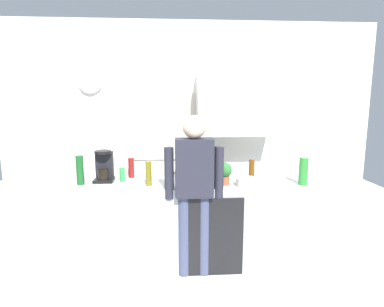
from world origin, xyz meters
TOP-DOWN VIEW (x-y plane):
  - ground_plane at (0.00, 0.00)m, footprint 8.00×8.00m
  - kitchen_counter at (0.00, 0.30)m, footprint 2.65×0.64m
  - dishwasher_panel at (0.21, -0.03)m, footprint 0.56×0.02m
  - back_wall_assembly at (0.06, 0.70)m, footprint 4.25×0.42m
  - coffee_maker at (-0.93, 0.38)m, footprint 0.20×0.20m
  - bottle_green_wine at (-1.14, 0.25)m, footprint 0.07×0.07m
  - bottle_red_vinegar at (-0.66, 0.51)m, footprint 0.06×0.06m
  - bottle_olive_oil at (-0.45, 0.16)m, footprint 0.06×0.06m
  - bottle_amber_beer at (0.63, 0.26)m, footprint 0.06×0.06m
  - bottle_clear_soda at (1.12, 0.09)m, footprint 0.09×0.09m
  - bottle_dark_sauce at (-0.03, 0.51)m, footprint 0.06×0.06m
  - cup_yellow_cup at (0.32, 0.42)m, footprint 0.07×0.07m
  - mixing_bowl at (0.54, 0.08)m, footprint 0.22×0.22m
  - potted_plant at (0.32, 0.14)m, footprint 0.15×0.15m
  - dish_soap at (-0.73, 0.35)m, footprint 0.06×0.06m
  - storage_canister at (0.10, 0.18)m, footprint 0.14×0.14m
  - person_at_sink at (0.00, 0.00)m, footprint 0.57×0.22m

SIDE VIEW (x-z plane):
  - ground_plane at x=0.00m, z-range 0.00..0.00m
  - dishwasher_panel at x=0.21m, z-range 0.00..0.80m
  - kitchen_counter at x=0.00m, z-range 0.00..0.89m
  - mixing_bowl at x=0.54m, z-range 0.89..0.97m
  - cup_yellow_cup at x=0.32m, z-range 0.89..0.97m
  - person_at_sink at x=0.00m, z-range 0.15..1.75m
  - dish_soap at x=-0.73m, z-range 0.88..1.06m
  - storage_canister at x=0.10m, z-range 0.89..1.06m
  - bottle_dark_sauce at x=-0.03m, z-range 0.89..1.07m
  - bottle_red_vinegar at x=-0.66m, z-range 0.89..1.11m
  - bottle_amber_beer at x=0.63m, z-range 0.89..1.12m
  - bottle_olive_oil at x=-0.45m, z-range 0.89..1.14m
  - potted_plant at x=0.32m, z-range 0.90..1.13m
  - bottle_clear_soda at x=1.12m, z-range 0.89..1.17m
  - coffee_maker at x=-0.93m, z-range 0.87..1.20m
  - bottle_green_wine at x=-1.14m, z-range 0.89..1.19m
  - back_wall_assembly at x=0.06m, z-range 0.06..2.66m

